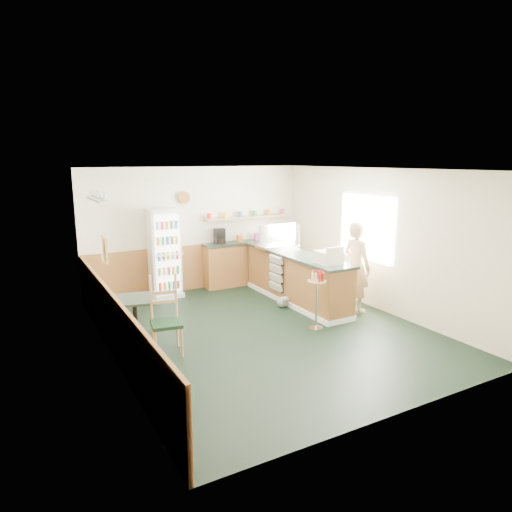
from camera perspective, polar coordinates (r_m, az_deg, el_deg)
ground at (r=7.88m, az=1.08°, el=-9.25°), size 6.00×6.00×0.00m
room_envelope at (r=7.99m, az=-2.92°, el=2.40°), size 5.04×6.02×2.72m
service_counter at (r=9.29m, az=5.00°, el=-2.98°), size 0.68×3.01×1.01m
back_counter at (r=10.62m, az=-0.91°, el=-0.54°), size 2.24×0.42×1.69m
drinks_fridge at (r=9.72m, az=-11.34°, el=0.37°), size 0.62×0.53×1.87m
display_case at (r=9.71m, az=2.73°, el=2.51°), size 0.87×0.45×0.49m
cash_register at (r=8.32m, az=9.04°, el=-0.16°), size 0.40×0.42×0.23m
shopkeeper at (r=8.83m, az=12.48°, el=-1.30°), size 0.45×0.60×1.73m
condiment_stand at (r=7.80m, az=7.61°, el=-4.32°), size 0.32×0.32×1.00m
newspaper_rack at (r=9.22m, az=2.51°, el=-2.23°), size 0.09×0.46×0.72m
cafe_table at (r=7.44m, az=-14.89°, el=-6.72°), size 0.82×0.82×0.74m
cafe_chair at (r=7.00m, az=-11.42°, el=-6.95°), size 0.50×0.50×1.17m
dog_doorstop at (r=8.99m, az=3.38°, el=-5.73°), size 0.21×0.27×0.25m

